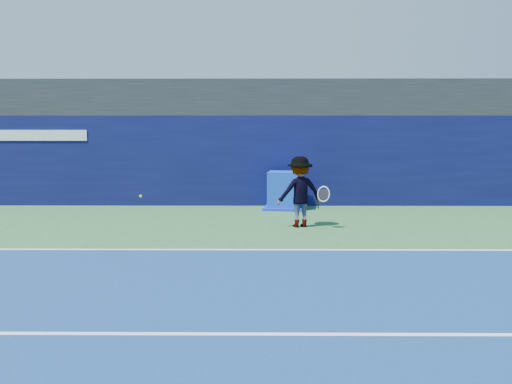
% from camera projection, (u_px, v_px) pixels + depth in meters
% --- Properties ---
extents(ground, '(80.00, 80.00, 0.00)m').
position_uv_depth(ground, '(198.00, 290.00, 9.13)').
color(ground, '#2D6433').
rests_on(ground, ground).
extents(baseline, '(24.00, 0.10, 0.01)m').
position_uv_depth(baseline, '(213.00, 250.00, 12.11)').
color(baseline, white).
rests_on(baseline, ground).
extents(service_line, '(24.00, 0.10, 0.01)m').
position_uv_depth(service_line, '(180.00, 334.00, 7.14)').
color(service_line, white).
rests_on(service_line, ground).
extents(stadium_band, '(36.00, 3.00, 1.20)m').
position_uv_depth(stadium_band, '(232.00, 99.00, 20.16)').
color(stadium_band, black).
rests_on(stadium_band, back_wall_assembly).
extents(back_wall_assembly, '(36.00, 1.03, 3.00)m').
position_uv_depth(back_wall_assembly, '(231.00, 160.00, 19.40)').
color(back_wall_assembly, '#0B0E3C').
rests_on(back_wall_assembly, ground).
extents(equipment_cart, '(1.41, 1.41, 1.20)m').
position_uv_depth(equipment_cart, '(284.00, 192.00, 18.30)').
color(equipment_cart, '#0D34B6').
rests_on(equipment_cart, ground).
extents(tennis_player, '(1.43, 0.99, 1.85)m').
position_uv_depth(tennis_player, '(300.00, 192.00, 14.91)').
color(tennis_player, silver).
rests_on(tennis_player, ground).
extents(tennis_ball, '(0.07, 0.07, 0.07)m').
position_uv_depth(tennis_ball, '(141.00, 196.00, 14.51)').
color(tennis_ball, '#B0D317').
rests_on(tennis_ball, ground).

